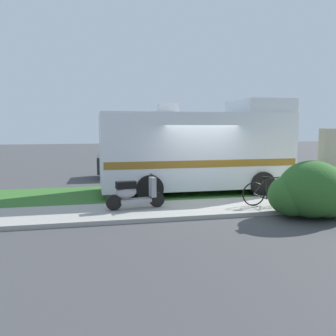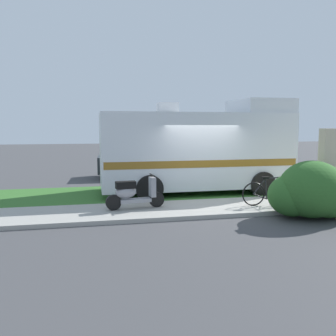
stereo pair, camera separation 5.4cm
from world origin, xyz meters
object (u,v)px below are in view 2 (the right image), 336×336
(motorhome_rv, at_px, (198,149))
(pickup_truck_near, at_px, (162,157))
(scooter, at_px, (133,193))
(pickup_truck_far, at_px, (236,151))
(bicycle, at_px, (271,192))
(bottle_green, at_px, (315,196))

(motorhome_rv, xyz_separation_m, pickup_truck_near, (-0.45, 4.46, -0.65))
(motorhome_rv, bearing_deg, scooter, -136.78)
(scooter, xyz_separation_m, pickup_truck_far, (7.39, 10.20, 0.40))
(scooter, height_order, bicycle, scooter)
(scooter, relative_size, bottle_green, 5.83)
(motorhome_rv, relative_size, pickup_truck_far, 1.24)
(pickup_truck_far, bearing_deg, bottle_green, -98.76)
(bicycle, xyz_separation_m, pickup_truck_far, (3.33, 10.60, 0.47))
(scooter, height_order, pickup_truck_far, pickup_truck_far)
(pickup_truck_near, relative_size, bottle_green, 17.64)
(scooter, relative_size, pickup_truck_far, 0.31)
(motorhome_rv, height_order, scooter, motorhome_rv)
(scooter, bearing_deg, motorhome_rv, 43.22)
(motorhome_rv, relative_size, bicycle, 3.79)
(pickup_truck_far, distance_m, bottle_green, 10.35)
(motorhome_rv, distance_m, bicycle, 3.41)
(motorhome_rv, height_order, pickup_truck_far, motorhome_rv)
(pickup_truck_far, height_order, bottle_green, pickup_truck_far)
(pickup_truck_near, xyz_separation_m, pickup_truck_far, (5.19, 3.24, -0.00))
(pickup_truck_far, xyz_separation_m, bottle_green, (-1.57, -10.20, -0.74))
(bottle_green, bearing_deg, pickup_truck_far, 81.24)
(bicycle, bearing_deg, pickup_truck_near, 104.21)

